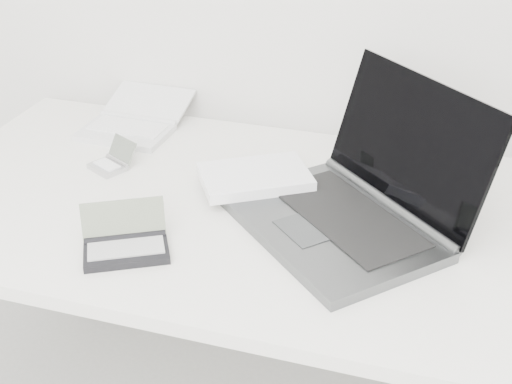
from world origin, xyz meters
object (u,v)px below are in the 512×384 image
(netbook_open_white, at_px, (133,123))
(palmtop_charcoal, at_px, (126,244))
(desk, at_px, (275,228))
(laptop_large, at_px, (337,197))

(netbook_open_white, distance_m, palmtop_charcoal, 0.57)
(desk, xyz_separation_m, palmtop_charcoal, (-0.23, -0.23, 0.06))
(laptop_large, xyz_separation_m, netbook_open_white, (-0.59, 0.27, -0.03))
(desk, distance_m, palmtop_charcoal, 0.33)
(desk, bearing_deg, laptop_large, 4.44)
(laptop_large, bearing_deg, desk, -132.61)
(desk, xyz_separation_m, laptop_large, (0.13, 0.01, 0.09))
(laptop_large, bearing_deg, palmtop_charcoal, -102.69)
(netbook_open_white, bearing_deg, laptop_large, -23.13)
(palmtop_charcoal, bearing_deg, desk, 16.91)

